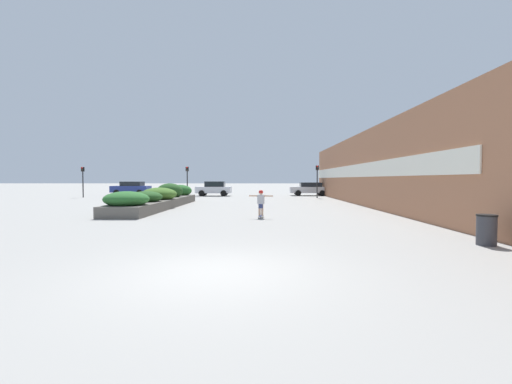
% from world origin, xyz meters
% --- Properties ---
extents(ground_plane, '(300.00, 300.00, 0.00)m').
position_xyz_m(ground_plane, '(0.00, 0.00, 0.00)').
color(ground_plane, gray).
extents(building_wall_right, '(0.67, 39.64, 5.13)m').
position_xyz_m(building_wall_right, '(8.14, 15.32, 2.56)').
color(building_wall_right, '#9E6647').
rests_on(building_wall_right, ground_plane).
extents(planter_box, '(2.30, 13.14, 1.56)m').
position_xyz_m(planter_box, '(-5.78, 15.39, 0.61)').
color(planter_box, '#605B54').
rests_on(planter_box, ground_plane).
extents(skateboard, '(0.27, 0.57, 0.10)m').
position_xyz_m(skateboard, '(0.87, 9.62, 0.07)').
color(skateboard, navy).
rests_on(skateboard, ground_plane).
extents(skateboarder, '(1.15, 0.30, 1.24)m').
position_xyz_m(skateboarder, '(0.87, 9.62, 0.85)').
color(skateboarder, tan).
rests_on(skateboarder, skateboard).
extents(trash_bin, '(0.53, 0.53, 0.87)m').
position_xyz_m(trash_bin, '(7.20, 2.91, 0.44)').
color(trash_bin, '#38383D').
rests_on(trash_bin, ground_plane).
extents(car_leftmost, '(4.29, 2.05, 1.58)m').
position_xyz_m(car_leftmost, '(-14.49, 33.18, 0.84)').
color(car_leftmost, navy).
rests_on(car_leftmost, ground_plane).
extents(car_center_left, '(3.87, 2.02, 1.61)m').
position_xyz_m(car_center_left, '(-4.46, 31.32, 0.84)').
color(car_center_left, silver).
rests_on(car_center_left, ground_plane).
extents(car_center_right, '(4.29, 1.97, 1.49)m').
position_xyz_m(car_center_right, '(6.29, 32.27, 0.79)').
color(car_center_right, '#BCBCC1').
rests_on(car_center_right, ground_plane).
extents(traffic_light_left, '(0.28, 0.30, 3.12)m').
position_xyz_m(traffic_light_left, '(-6.70, 27.84, 2.15)').
color(traffic_light_left, black).
rests_on(traffic_light_left, ground_plane).
extents(traffic_light_right, '(0.28, 0.30, 3.22)m').
position_xyz_m(traffic_light_right, '(6.38, 27.37, 2.21)').
color(traffic_light_right, black).
rests_on(traffic_light_right, ground_plane).
extents(traffic_light_far_left, '(0.28, 0.30, 3.09)m').
position_xyz_m(traffic_light_far_left, '(-17.34, 27.72, 2.14)').
color(traffic_light_far_left, black).
rests_on(traffic_light_far_left, ground_plane).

